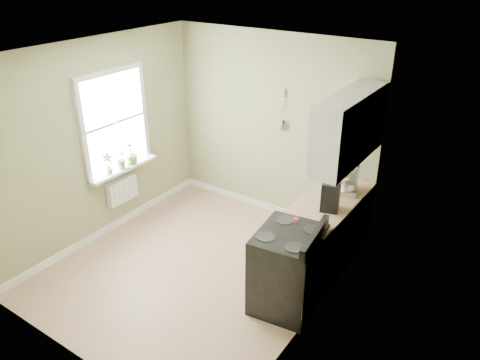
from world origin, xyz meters
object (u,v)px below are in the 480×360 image
Objects in this scene: coffee_maker at (330,196)px; stand_mixer at (350,180)px; stove at (288,269)px; kettle at (329,179)px.

stand_mixer is at bearing 86.77° from coffee_maker.
stand_mixer is at bearing 84.07° from stove.
stand_mixer reaches higher than stove.
stand_mixer is 0.53m from coffee_maker.
kettle is at bearing 97.00° from stove.
stove is 2.99× the size of coffee_maker.
stand_mixer is 1.94× the size of kettle.
kettle is at bearing 176.09° from stand_mixer.
stove is 5.28× the size of kettle.
coffee_maker reaches higher than stove.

